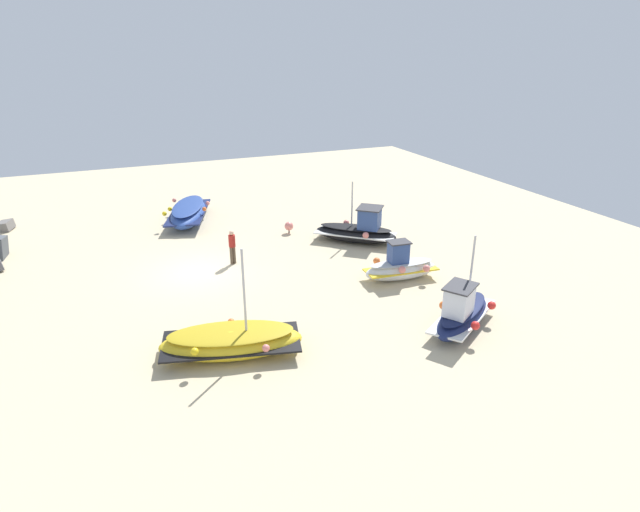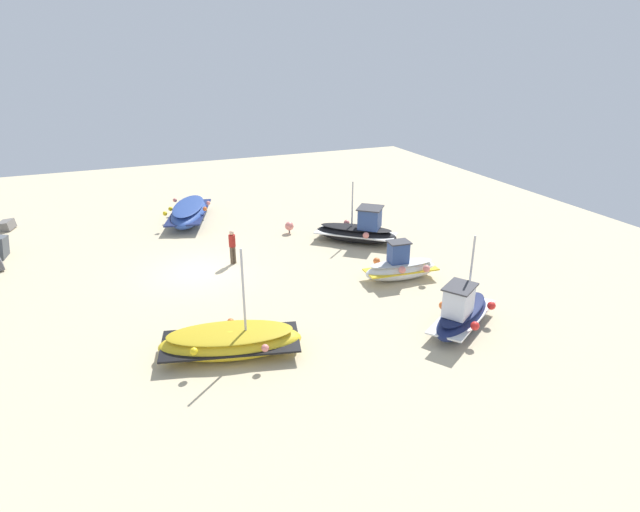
% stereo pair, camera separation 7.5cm
% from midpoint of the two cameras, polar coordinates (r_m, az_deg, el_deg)
% --- Properties ---
extents(ground_plane, '(49.17, 49.17, 0.00)m').
position_cam_midpoint_polar(ground_plane, '(24.81, -13.03, -1.62)').
color(ground_plane, beige).
extents(fishing_boat_0, '(2.87, 5.08, 3.88)m').
position_cam_midpoint_polar(fishing_boat_0, '(17.98, -9.65, -9.22)').
color(fishing_boat_0, gold).
rests_on(fishing_boat_0, ground_plane).
extents(fishing_boat_1, '(4.11, 4.39, 3.32)m').
position_cam_midpoint_polar(fishing_boat_1, '(27.62, 4.27, 2.78)').
color(fishing_boat_1, black).
rests_on(fishing_boat_1, ground_plane).
extents(fishing_boat_2, '(5.63, 3.52, 1.14)m').
position_cam_midpoint_polar(fishing_boat_2, '(31.82, -14.12, 4.69)').
color(fishing_boat_2, '#2D4C9E').
rests_on(fishing_boat_2, ground_plane).
extents(fishing_boat_3, '(3.20, 3.96, 3.53)m').
position_cam_midpoint_polar(fishing_boat_3, '(19.90, 15.39, -6.10)').
color(fishing_boat_3, navy).
rests_on(fishing_boat_3, ground_plane).
extents(fishing_boat_4, '(1.86, 3.47, 1.85)m').
position_cam_midpoint_polar(fishing_boat_4, '(23.41, 8.93, -1.24)').
color(fishing_boat_4, white).
rests_on(fishing_boat_4, ground_plane).
extents(person_walking, '(0.32, 0.32, 1.68)m').
position_cam_midpoint_polar(person_walking, '(24.98, -9.52, 1.23)').
color(person_walking, brown).
rests_on(person_walking, ground_plane).
extents(mooring_buoy_0, '(0.49, 0.49, 0.66)m').
position_cam_midpoint_polar(mooring_buoy_0, '(28.97, -3.32, 3.30)').
color(mooring_buoy_0, '#3F3F42').
rests_on(mooring_buoy_0, ground_plane).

